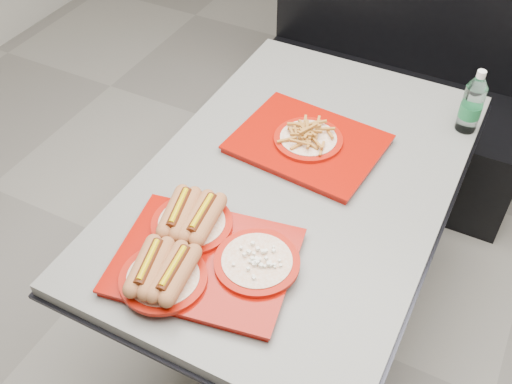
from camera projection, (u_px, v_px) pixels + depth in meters
The scene contains 6 objects.
ground at pixel (288, 314), 2.38m from camera, with size 6.00×6.00×0.00m, color gray.
diner_table at pixel (295, 213), 1.97m from camera, with size 0.92×1.42×0.75m.
booth_bench at pixel (390, 89), 2.79m from camera, with size 1.30×0.57×1.35m.
tray_near at pixel (198, 253), 1.59m from camera, with size 0.52×0.44×0.10m.
tray_far at pixel (308, 141), 1.94m from camera, with size 0.49×0.40×0.09m.
water_bottle at pixel (472, 105), 1.96m from camera, with size 0.07×0.07×0.23m.
Camera 1 is at (0.51, -1.27, 2.02)m, focal length 42.00 mm.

